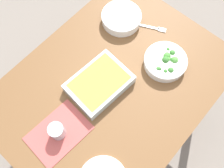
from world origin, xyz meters
TOP-DOWN VIEW (x-y plane):
  - ground_plane at (0.00, 0.00)m, footprint 6.00×6.00m
  - dining_table at (0.00, 0.00)m, footprint 1.20×0.90m
  - placemat at (0.36, -0.02)m, footprint 0.29×0.22m
  - stew_bowl at (-0.33, -0.22)m, footprint 0.23×0.23m
  - broccoli_bowl at (-0.27, 0.13)m, footprint 0.23×0.23m
  - baking_dish at (0.05, -0.04)m, footprint 0.32×0.24m
  - drink_cup at (0.36, -0.02)m, footprint 0.07×0.07m
  - spoon_by_stew at (-0.28, -0.22)m, footprint 0.18×0.03m
  - fork_on_table at (-0.41, -0.05)m, footprint 0.10×0.17m

SIDE VIEW (x-z plane):
  - ground_plane at x=0.00m, z-range 0.00..0.00m
  - dining_table at x=0.00m, z-range 0.28..1.02m
  - placemat at x=0.36m, z-range 0.74..0.74m
  - fork_on_table at x=-0.41m, z-range 0.74..0.75m
  - spoon_by_stew at x=-0.28m, z-range 0.74..0.75m
  - broccoli_bowl at x=-0.27m, z-range 0.74..0.80m
  - stew_bowl at x=-0.33m, z-range 0.74..0.80m
  - baking_dish at x=0.05m, z-range 0.74..0.80m
  - drink_cup at x=0.36m, z-range 0.74..0.82m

